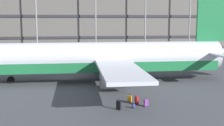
{
  "coord_description": "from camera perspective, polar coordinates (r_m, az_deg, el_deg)",
  "views": [
    {
      "loc": [
        1.57,
        -40.36,
        8.29
      ],
      "look_at": [
        5.97,
        -5.57,
        3.0
      ],
      "focal_mm": 47.28,
      "sensor_mm": 36.0,
      "label": 1
    }
  ],
  "objects": [
    {
      "name": "suitcase_scuffed",
      "position": [
        28.43,
        6.6,
        -7.63
      ],
      "size": [
        0.43,
        0.33,
        0.86
      ],
      "color": "#72388C",
      "rests_on": "ground_plane"
    },
    {
      "name": "light_mast_right",
      "position": [
        82.82,
        6.51,
        11.86
      ],
      "size": [
        1.8,
        0.5,
        22.82
      ],
      "color": "gray",
      "rests_on": "ground_plane"
    },
    {
      "name": "suitcase_large",
      "position": [
        29.79,
        3.43,
        -6.87
      ],
      "size": [
        0.44,
        0.4,
        0.79
      ],
      "color": "orange",
      "rests_on": "ground_plane"
    },
    {
      "name": "ground_plane",
      "position": [
        41.23,
        -9.26,
        -3.13
      ],
      "size": [
        600.0,
        600.0,
        0.0
      ],
      "primitive_type": "plane",
      "color": "#424449"
    },
    {
      "name": "airliner",
      "position": [
        39.25,
        -1.12,
        0.88
      ],
      "size": [
        38.1,
        30.56,
        11.19
      ],
      "color": "silver",
      "rests_on": "ground_plane"
    },
    {
      "name": "suitcase_small",
      "position": [
        29.09,
        4.8,
        -7.15
      ],
      "size": [
        0.35,
        0.47,
        0.93
      ],
      "color": "#B21E23",
      "rests_on": "ground_plane"
    },
    {
      "name": "backpack_red",
      "position": [
        27.84,
        4.21,
        -8.31
      ],
      "size": [
        0.37,
        0.27,
        0.49
      ],
      "color": "navy",
      "rests_on": "ground_plane"
    },
    {
      "name": "terminal_structure",
      "position": [
        93.2,
        -8.27,
        8.93
      ],
      "size": [
        120.35,
        17.73,
        18.01
      ],
      "color": "#605B56",
      "rests_on": "ground_plane"
    },
    {
      "name": "light_mast_far_right",
      "position": [
        86.67,
        14.9,
        10.95
      ],
      "size": [
        1.8,
        0.5,
        21.24
      ],
      "color": "gray",
      "rests_on": "ground_plane"
    },
    {
      "name": "suitcase_black",
      "position": [
        27.28,
        1.31,
        -8.15
      ],
      "size": [
        0.47,
        0.47,
        0.99
      ],
      "color": "black",
      "rests_on": "ground_plane"
    },
    {
      "name": "light_mast_center_left",
      "position": [
        81.05,
        -14.53,
        10.77
      ],
      "size": [
        1.8,
        0.5,
        20.22
      ],
      "color": "gray",
      "rests_on": "ground_plane"
    }
  ]
}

